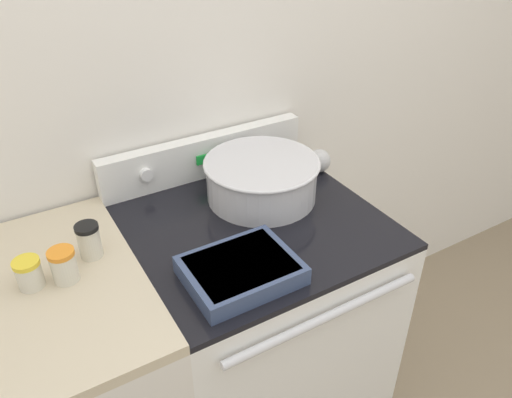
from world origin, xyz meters
TOP-DOWN VIEW (x-y plane):
  - kitchen_wall at (0.00, 0.73)m, footprint 8.00×0.05m
  - stove_range at (0.00, 0.35)m, footprint 0.73×0.73m
  - control_panel at (0.00, 0.67)m, footprint 0.73×0.07m
  - mixing_bowl at (0.09, 0.45)m, footprint 0.36×0.36m
  - casserole_dish at (-0.15, 0.14)m, footprint 0.28×0.22m
  - ladle at (0.35, 0.50)m, footprint 0.08×0.26m
  - spice_jar_black_cap at (-0.46, 0.41)m, footprint 0.06×0.06m
  - spice_jar_orange_cap at (-0.54, 0.35)m, footprint 0.07×0.07m
  - spice_jar_yellow_cap at (-0.62, 0.37)m, footprint 0.06×0.06m

SIDE VIEW (x-z plane):
  - stove_range at x=0.00m, z-range 0.00..0.95m
  - casserole_dish at x=-0.15m, z-range 0.96..1.01m
  - ladle at x=0.35m, z-range 0.95..1.03m
  - spice_jar_yellow_cap at x=-0.62m, z-range 0.97..1.04m
  - spice_jar_orange_cap at x=-0.54m, z-range 0.97..1.06m
  - spice_jar_black_cap at x=-0.46m, z-range 0.97..1.06m
  - control_panel at x=0.00m, z-range 0.95..1.09m
  - mixing_bowl at x=0.09m, z-range 0.96..1.09m
  - kitchen_wall at x=0.00m, z-range 0.00..2.50m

